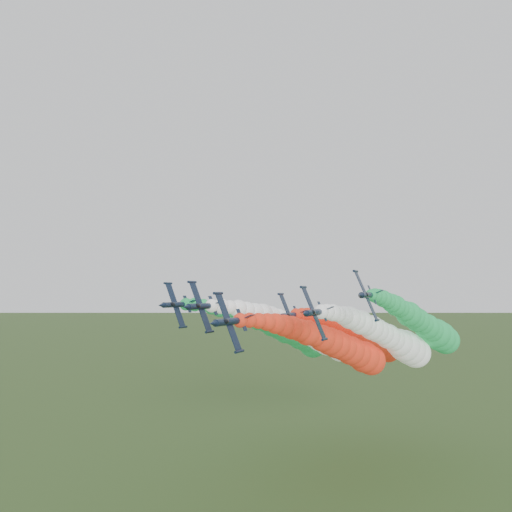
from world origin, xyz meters
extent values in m
cylinder|color=#111E35|center=(9.99, -8.82, 36.83)|extent=(1.32, 8.23, 1.32)
cone|color=#111E35|center=(9.99, -13.66, 36.83)|extent=(1.20, 1.65, 1.20)
cone|color=black|center=(9.99, -4.34, 36.83)|extent=(1.20, 0.82, 1.20)
ellipsoid|color=black|center=(10.33, -10.65, 36.97)|extent=(0.80, 1.72, 0.90)
cube|color=#111E35|center=(9.87, -9.00, 36.78)|extent=(3.54, 1.74, 8.12)
cylinder|color=#111E35|center=(8.15, -9.00, 40.81)|extent=(0.53, 2.38, 0.53)
cylinder|color=#111E35|center=(11.58, -9.00, 32.74)|extent=(0.53, 2.38, 0.53)
cube|color=#111E35|center=(10.96, -5.34, 37.24)|extent=(1.98, 1.37, 0.94)
cube|color=#111E35|center=(10.12, -5.34, 36.88)|extent=(1.44, 1.01, 3.23)
sphere|color=red|center=(9.99, -5.62, 36.83)|extent=(2.18, 2.18, 2.18)
sphere|color=red|center=(10.02, -2.48, 36.70)|extent=(2.33, 2.33, 2.33)
sphere|color=red|center=(10.10, 0.65, 36.44)|extent=(2.54, 2.54, 2.54)
sphere|color=red|center=(10.23, 3.79, 36.09)|extent=(2.92, 2.92, 2.92)
sphere|color=red|center=(10.42, 6.93, 35.66)|extent=(3.51, 3.51, 3.51)
sphere|color=red|center=(10.65, 10.06, 35.15)|extent=(3.83, 3.83, 3.83)
sphere|color=red|center=(10.94, 13.20, 34.58)|extent=(4.23, 4.23, 4.23)
sphere|color=red|center=(11.28, 16.33, 33.96)|extent=(4.22, 4.22, 4.22)
sphere|color=red|center=(11.68, 19.47, 33.27)|extent=(4.90, 4.90, 4.90)
sphere|color=red|center=(12.13, 22.61, 32.53)|extent=(4.39, 4.39, 4.39)
sphere|color=red|center=(12.63, 25.74, 31.75)|extent=(5.35, 5.35, 5.35)
sphere|color=red|center=(13.18, 28.88, 30.91)|extent=(5.75, 5.75, 5.75)
sphere|color=red|center=(13.79, 32.01, 30.02)|extent=(6.00, 6.00, 6.00)
sphere|color=red|center=(14.45, 35.15, 29.09)|extent=(5.88, 5.88, 5.88)
sphere|color=red|center=(15.16, 38.29, 28.12)|extent=(6.34, 6.34, 6.34)
sphere|color=red|center=(15.92, 41.42, 27.10)|extent=(6.32, 6.32, 6.32)
sphere|color=red|center=(16.74, 44.56, 26.05)|extent=(7.20, 7.20, 7.20)
sphere|color=red|center=(17.61, 47.70, 24.95)|extent=(6.92, 6.92, 6.92)
cylinder|color=#111E35|center=(0.58, -0.89, 38.67)|extent=(1.32, 8.23, 1.32)
cone|color=#111E35|center=(0.58, -5.73, 38.67)|extent=(1.20, 1.65, 1.20)
cone|color=black|center=(0.58, 3.59, 38.67)|extent=(1.20, 0.82, 1.20)
ellipsoid|color=black|center=(0.91, -2.72, 38.81)|extent=(0.80, 1.72, 0.90)
cube|color=#111E35|center=(0.45, -1.07, 38.61)|extent=(3.54, 1.74, 8.12)
cylinder|color=#111E35|center=(-1.27, -1.07, 42.65)|extent=(0.53, 2.38, 0.53)
cylinder|color=#111E35|center=(2.17, -1.07, 34.58)|extent=(0.53, 2.38, 0.53)
cube|color=#111E35|center=(1.54, 2.58, 39.08)|extent=(1.98, 1.37, 0.94)
cube|color=#111E35|center=(0.70, 2.58, 38.72)|extent=(1.44, 1.01, 3.23)
sphere|color=white|center=(0.58, 2.31, 38.67)|extent=(2.28, 2.28, 2.28)
sphere|color=white|center=(0.60, 5.45, 38.54)|extent=(2.76, 2.76, 2.76)
sphere|color=white|center=(0.68, 8.58, 38.28)|extent=(2.52, 2.52, 2.52)
sphere|color=white|center=(0.81, 11.72, 37.93)|extent=(3.30, 3.30, 3.30)
sphere|color=white|center=(1.00, 14.85, 37.49)|extent=(3.34, 3.34, 3.34)
sphere|color=white|center=(1.24, 17.99, 36.99)|extent=(3.73, 3.73, 3.73)
sphere|color=white|center=(1.53, 21.13, 36.42)|extent=(4.48, 4.48, 4.48)
sphere|color=white|center=(1.87, 24.26, 35.80)|extent=(4.65, 4.65, 4.65)
sphere|color=white|center=(2.26, 27.40, 35.11)|extent=(4.70, 4.70, 4.70)
sphere|color=white|center=(2.71, 30.53, 34.37)|extent=(4.99, 4.99, 4.99)
sphere|color=white|center=(3.21, 33.67, 33.58)|extent=(4.96, 4.96, 4.96)
sphere|color=white|center=(3.77, 36.81, 32.75)|extent=(5.40, 5.40, 5.40)
sphere|color=white|center=(4.37, 39.94, 31.86)|extent=(5.35, 5.35, 5.35)
sphere|color=white|center=(5.03, 43.08, 30.93)|extent=(6.15, 6.15, 6.15)
sphere|color=white|center=(5.74, 46.22, 29.96)|extent=(6.82, 6.82, 6.82)
sphere|color=white|center=(6.51, 49.35, 28.94)|extent=(7.22, 7.22, 7.22)
sphere|color=white|center=(7.32, 52.49, 27.88)|extent=(6.24, 6.24, 6.24)
sphere|color=white|center=(8.19, 55.62, 26.79)|extent=(7.35, 7.35, 7.35)
cylinder|color=#111E35|center=(18.48, 3.66, 37.79)|extent=(1.32, 8.23, 1.32)
cone|color=#111E35|center=(18.48, -1.18, 37.79)|extent=(1.20, 1.65, 1.20)
cone|color=black|center=(18.48, 8.14, 37.79)|extent=(1.20, 0.82, 1.20)
ellipsoid|color=black|center=(18.81, 1.84, 37.93)|extent=(0.80, 1.72, 0.90)
cube|color=#111E35|center=(18.35, 3.48, 37.74)|extent=(3.54, 1.74, 8.12)
cylinder|color=#111E35|center=(16.63, 3.48, 41.77)|extent=(0.53, 2.38, 0.53)
cylinder|color=#111E35|center=(20.07, 3.48, 33.70)|extent=(0.53, 2.38, 0.53)
cube|color=#111E35|center=(19.44, 7.14, 38.20)|extent=(1.98, 1.37, 0.94)
cube|color=#111E35|center=(18.60, 7.14, 37.84)|extent=(1.44, 1.01, 3.23)
sphere|color=white|center=(18.48, 6.86, 37.79)|extent=(2.42, 2.42, 2.42)
sphere|color=white|center=(18.50, 10.00, 37.66)|extent=(2.67, 2.67, 2.67)
sphere|color=white|center=(18.58, 13.14, 37.40)|extent=(2.97, 2.97, 2.97)
sphere|color=white|center=(18.71, 16.27, 37.05)|extent=(2.88, 2.88, 2.88)
sphere|color=white|center=(18.90, 19.41, 36.62)|extent=(3.53, 3.53, 3.53)
sphere|color=white|center=(19.13, 22.54, 36.11)|extent=(4.28, 4.28, 4.28)
sphere|color=white|center=(19.42, 25.68, 35.55)|extent=(4.20, 4.20, 4.20)
sphere|color=white|center=(19.77, 28.82, 34.92)|extent=(4.89, 4.89, 4.89)
sphere|color=white|center=(20.16, 31.95, 34.23)|extent=(4.37, 4.37, 4.37)
sphere|color=white|center=(20.61, 35.09, 33.50)|extent=(5.19, 5.19, 5.19)
sphere|color=white|center=(21.11, 38.22, 32.71)|extent=(5.09, 5.09, 5.09)
sphere|color=white|center=(21.66, 41.36, 31.87)|extent=(5.06, 5.06, 5.06)
sphere|color=white|center=(22.27, 44.50, 30.98)|extent=(5.58, 5.58, 5.58)
sphere|color=white|center=(22.93, 47.63, 30.05)|extent=(5.39, 5.39, 5.39)
sphere|color=white|center=(23.64, 50.77, 29.08)|extent=(6.47, 6.47, 6.47)
sphere|color=white|center=(24.41, 53.91, 28.06)|extent=(7.57, 7.57, 7.57)
sphere|color=white|center=(25.22, 57.04, 27.01)|extent=(7.78, 7.78, 7.78)
sphere|color=white|center=(26.09, 60.18, 25.91)|extent=(7.68, 7.68, 7.68)
cylinder|color=#111E35|center=(-9.41, 6.54, 38.66)|extent=(1.32, 8.23, 1.32)
cone|color=#111E35|center=(-9.41, 1.69, 38.66)|extent=(1.20, 1.65, 1.20)
cone|color=black|center=(-9.41, 11.02, 38.66)|extent=(1.20, 0.82, 1.20)
ellipsoid|color=black|center=(-9.08, 4.71, 38.80)|extent=(0.80, 1.72, 0.90)
cube|color=#111E35|center=(-9.54, 6.36, 38.60)|extent=(3.54, 1.74, 8.12)
cylinder|color=#111E35|center=(-11.26, 6.36, 42.64)|extent=(0.53, 2.38, 0.53)
cylinder|color=#111E35|center=(-7.82, 6.36, 34.57)|extent=(0.53, 2.38, 0.53)
cube|color=#111E35|center=(-8.45, 10.01, 39.07)|extent=(1.98, 1.37, 0.94)
cube|color=#111E35|center=(-9.29, 10.01, 38.71)|extent=(1.44, 1.01, 3.23)
sphere|color=green|center=(-9.41, 9.74, 38.66)|extent=(2.42, 2.42, 2.42)
sphere|color=green|center=(-9.39, 12.87, 38.53)|extent=(2.76, 2.76, 2.76)
sphere|color=green|center=(-9.31, 16.01, 38.27)|extent=(2.71, 2.71, 2.71)
sphere|color=green|center=(-9.18, 19.15, 37.92)|extent=(3.18, 3.18, 3.18)
sphere|color=green|center=(-8.99, 22.28, 37.48)|extent=(3.66, 3.66, 3.66)
sphere|color=green|center=(-8.75, 25.42, 36.98)|extent=(3.26, 3.26, 3.26)
sphere|color=green|center=(-8.46, 28.55, 36.41)|extent=(4.01, 4.01, 4.01)
sphere|color=green|center=(-8.12, 31.69, 35.79)|extent=(3.79, 3.79, 3.79)
sphere|color=green|center=(-7.73, 34.83, 35.10)|extent=(4.31, 4.31, 4.31)
sphere|color=green|center=(-7.28, 37.96, 34.36)|extent=(4.97, 4.97, 4.97)
sphere|color=green|center=(-6.78, 41.10, 33.57)|extent=(4.73, 4.73, 4.73)
sphere|color=green|center=(-6.22, 44.24, 32.74)|extent=(5.71, 5.71, 5.71)
sphere|color=green|center=(-5.62, 47.37, 31.85)|extent=(5.83, 5.83, 5.83)
sphere|color=green|center=(-4.96, 50.51, 30.92)|extent=(6.53, 6.53, 6.53)
sphere|color=green|center=(-4.25, 53.64, 29.95)|extent=(6.01, 6.01, 6.01)
sphere|color=green|center=(-3.48, 56.78, 28.93)|extent=(6.69, 6.69, 6.69)
sphere|color=green|center=(-2.67, 59.92, 27.87)|extent=(6.80, 6.80, 6.80)
sphere|color=green|center=(-1.80, 63.05, 26.78)|extent=(8.14, 8.14, 8.14)
cylinder|color=#111E35|center=(25.09, 11.05, 40.49)|extent=(1.32, 8.23, 1.32)
cone|color=#111E35|center=(25.09, 6.20, 40.49)|extent=(1.20, 1.65, 1.20)
cone|color=black|center=(25.09, 15.53, 40.49)|extent=(1.20, 0.82, 1.20)
ellipsoid|color=black|center=(25.42, 9.22, 40.63)|extent=(0.80, 1.72, 0.90)
cube|color=#111E35|center=(24.96, 10.87, 40.43)|extent=(3.54, 1.74, 8.12)
cylinder|color=#111E35|center=(23.24, 10.87, 44.47)|extent=(0.53, 2.38, 0.53)
cylinder|color=#111E35|center=(26.68, 10.87, 36.39)|extent=(0.53, 2.38, 0.53)
cube|color=#111E35|center=(26.05, 14.52, 40.90)|extent=(1.98, 1.37, 0.94)
cube|color=#111E35|center=(25.21, 14.52, 40.54)|extent=(1.44, 1.01, 3.23)
sphere|color=green|center=(25.09, 14.25, 40.49)|extent=(2.01, 2.01, 2.01)
sphere|color=green|center=(25.11, 17.38, 40.36)|extent=(2.60, 2.60, 2.60)
sphere|color=green|center=(25.19, 20.52, 40.10)|extent=(2.94, 2.94, 2.94)
sphere|color=green|center=(25.32, 23.66, 39.74)|extent=(3.25, 3.25, 3.25)
sphere|color=green|center=(25.51, 26.79, 39.31)|extent=(3.25, 3.25, 3.25)
sphere|color=green|center=(25.75, 29.93, 38.81)|extent=(3.78, 3.78, 3.78)
sphere|color=green|center=(26.04, 33.06, 38.24)|extent=(4.19, 4.19, 4.19)
sphere|color=green|center=(26.38, 36.20, 37.61)|extent=(3.91, 3.91, 3.91)
sphere|color=green|center=(26.77, 39.34, 36.93)|extent=(4.48, 4.48, 4.48)
sphere|color=green|center=(27.22, 42.47, 36.19)|extent=(5.47, 5.47, 5.47)
sphere|color=green|center=(27.72, 45.61, 35.40)|extent=(5.25, 5.25, 5.25)
sphere|color=green|center=(28.28, 48.74, 34.56)|extent=(5.52, 5.52, 5.52)
sphere|color=green|center=(28.88, 51.88, 33.68)|extent=(5.25, 5.25, 5.25)
sphere|color=green|center=(29.54, 55.02, 32.75)|extent=(6.07, 6.07, 6.07)
sphere|color=green|center=(30.25, 58.15, 31.78)|extent=(5.86, 5.86, 5.86)
sphere|color=green|center=(31.02, 61.29, 30.76)|extent=(7.22, 7.22, 7.22)
sphere|color=green|center=(31.83, 64.42, 29.70)|extent=(7.59, 7.59, 7.59)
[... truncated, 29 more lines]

